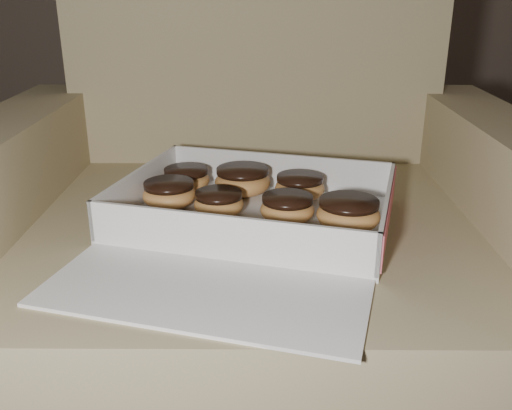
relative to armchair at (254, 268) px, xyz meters
The scene contains 14 objects.
armchair is the anchor object (origin of this frame).
bakery_box 0.20m from the armchair, 91.40° to the right, with size 0.52×0.58×0.07m.
donut_a 0.20m from the armchair, 63.39° to the right, with size 0.09×0.09×0.04m.
donut_b 0.18m from the armchair, ahead, with size 0.09×0.09×0.04m.
donut_c 0.21m from the armchair, 164.65° to the left, with size 0.08×0.08×0.04m.
donut_d 0.26m from the armchair, 43.27° to the right, with size 0.10×0.10×0.05m.
donut_e 0.19m from the armchair, 123.30° to the right, with size 0.08×0.08×0.04m.
donut_f 0.22m from the armchair, 161.63° to the right, with size 0.09×0.09×0.04m.
donut_g 0.17m from the armchair, 142.32° to the left, with size 0.10×0.10×0.05m.
crumb_a 0.22m from the armchair, 139.63° to the right, with size 0.01×0.01×0.00m, color black.
crumb_b 0.25m from the armchair, 90.36° to the right, with size 0.01×0.01×0.00m, color black.
crumb_c 0.25m from the armchair, 155.86° to the right, with size 0.01×0.01×0.00m, color black.
crumb_d 0.26m from the armchair, 92.76° to the right, with size 0.01×0.01×0.00m, color black.
crumb_e 0.26m from the armchair, 51.41° to the right, with size 0.01×0.01×0.00m, color black.
Camera 1 is at (0.70, -0.33, 0.81)m, focal length 40.00 mm.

